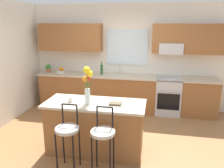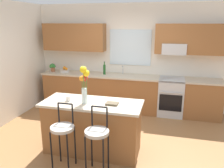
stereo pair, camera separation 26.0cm
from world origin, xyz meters
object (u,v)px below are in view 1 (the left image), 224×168
(flower_vase, at_px, (87,82))
(kitchen_island, at_px, (95,127))
(fruit_bowl_oranges, at_px, (61,71))
(potted_plant_small, at_px, (48,68))
(bar_stool_near, at_px, (67,132))
(oven_range, at_px, (168,96))
(cookbook, at_px, (116,104))
(mug_ceramic, at_px, (70,99))
(bar_stool_middle, at_px, (103,135))
(bottle_olive_oil, at_px, (102,69))

(flower_vase, bearing_deg, kitchen_island, 39.92)
(fruit_bowl_oranges, relative_size, potted_plant_small, 1.09)
(bar_stool_near, xyz_separation_m, fruit_bowl_oranges, (-1.23, 2.66, 0.34))
(fruit_bowl_oranges, bearing_deg, oven_range, -0.59)
(cookbook, bearing_deg, oven_range, 65.31)
(oven_range, bearing_deg, flower_vase, -123.44)
(oven_range, distance_m, kitchen_island, 2.45)
(oven_range, bearing_deg, mug_ceramic, -129.58)
(flower_vase, height_order, potted_plant_small, flower_vase)
(flower_vase, relative_size, cookbook, 3.20)
(bar_stool_middle, xyz_separation_m, cookbook, (0.09, 0.55, 0.30))
(mug_ceramic, xyz_separation_m, bottle_olive_oil, (0.04, 2.13, 0.09))
(bottle_olive_oil, bearing_deg, oven_range, -0.83)
(bar_stool_near, xyz_separation_m, cookbook, (0.64, 0.55, 0.30))
(bar_stool_middle, bearing_deg, kitchen_island, 115.74)
(bottle_olive_oil, height_order, potted_plant_small, bottle_olive_oil)
(kitchen_island, distance_m, bottle_olive_oil, 2.20)
(bar_stool_near, xyz_separation_m, flower_vase, (0.18, 0.49, 0.67))
(oven_range, distance_m, bottle_olive_oil, 1.80)
(kitchen_island, relative_size, mug_ceramic, 18.95)
(cookbook, relative_size, bottle_olive_oil, 0.60)
(mug_ceramic, relative_size, fruit_bowl_oranges, 0.38)
(bar_stool_near, relative_size, potted_plant_small, 4.75)
(kitchen_island, relative_size, cookbook, 8.53)
(flower_vase, bearing_deg, mug_ceramic, 173.08)
(oven_range, distance_m, cookbook, 2.35)
(oven_range, bearing_deg, bar_stool_near, -121.22)
(flower_vase, relative_size, mug_ceramic, 7.11)
(bottle_olive_oil, bearing_deg, mug_ceramic, -90.96)
(flower_vase, bearing_deg, bottle_olive_oil, 97.58)
(flower_vase, distance_m, bottle_olive_oil, 2.20)
(bar_stool_middle, xyz_separation_m, flower_vase, (-0.37, 0.49, 0.67))
(oven_range, relative_size, potted_plant_small, 4.19)
(bar_stool_middle, distance_m, mug_ceramic, 0.93)
(bottle_olive_oil, bearing_deg, bar_stool_near, -87.74)
(oven_range, relative_size, cookbook, 4.60)
(kitchen_island, relative_size, bar_stool_near, 1.64)
(flower_vase, height_order, cookbook, flower_vase)
(mug_ceramic, bearing_deg, bar_stool_middle, -37.64)
(bar_stool_near, height_order, flower_vase, flower_vase)
(bar_stool_near, bearing_deg, cookbook, 40.69)
(flower_vase, height_order, bottle_olive_oil, flower_vase)
(bar_stool_near, xyz_separation_m, bottle_olive_oil, (-0.11, 2.66, 0.42))
(mug_ceramic, bearing_deg, fruit_bowl_oranges, 117.07)
(cookbook, relative_size, potted_plant_small, 0.91)
(kitchen_island, distance_m, potted_plant_small, 2.86)
(oven_range, bearing_deg, fruit_bowl_oranges, 179.41)
(oven_range, relative_size, bottle_olive_oil, 2.74)
(bar_stool_near, distance_m, bottle_olive_oil, 2.69)
(bar_stool_middle, distance_m, flower_vase, 0.91)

